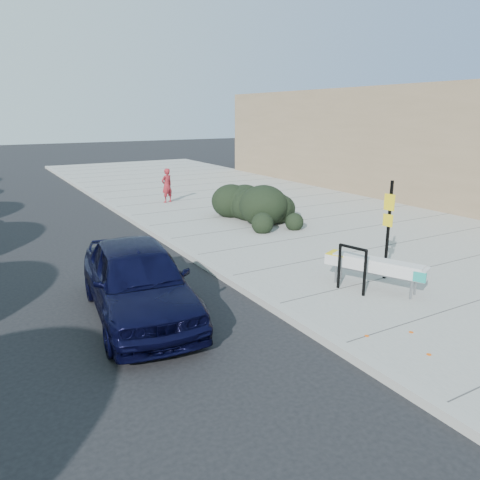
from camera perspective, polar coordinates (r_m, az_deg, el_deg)
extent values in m
plane|color=black|center=(9.87, 4.30, -8.63)|extent=(120.00, 120.00, 0.00)
cube|color=gray|center=(16.88, 10.41, 1.61)|extent=(11.20, 50.00, 0.15)
cube|color=#9E9E99|center=(13.99, -7.34, -1.07)|extent=(0.22, 50.00, 0.17)
cylinder|color=gray|center=(10.61, 20.13, -5.69)|extent=(0.05, 0.05, 0.43)
cylinder|color=gray|center=(10.88, 20.58, -5.21)|extent=(0.05, 0.05, 0.43)
cylinder|color=gray|center=(11.14, 11.60, -4.06)|extent=(0.05, 0.05, 0.43)
cylinder|color=gray|center=(11.40, 12.23, -3.64)|extent=(0.05, 0.05, 0.43)
cylinder|color=gray|center=(10.78, 15.83, -3.96)|extent=(0.74, 1.59, 0.04)
cylinder|color=gray|center=(11.05, 16.37, -3.52)|extent=(0.74, 1.59, 0.04)
cube|color=#B2B2B2|center=(10.87, 16.16, -2.98)|extent=(1.34, 2.25, 0.24)
cube|color=yellow|center=(11.14, 11.90, -1.58)|extent=(0.61, 0.60, 0.02)
cube|color=teal|center=(10.40, 21.05, -4.24)|extent=(0.15, 0.26, 0.21)
cylinder|color=black|center=(10.40, 14.97, -3.96)|extent=(0.07, 0.07, 1.02)
cylinder|color=black|center=(10.73, 11.99, -3.17)|extent=(0.07, 0.07, 1.02)
cylinder|color=black|center=(10.41, 13.63, -0.91)|extent=(0.22, 0.65, 0.07)
cube|color=black|center=(11.46, 17.61, 1.10)|extent=(0.06, 0.06, 2.35)
cube|color=yellow|center=(11.28, 17.75, 4.40)|extent=(0.06, 0.27, 0.38)
cube|color=yellow|center=(11.36, 17.58, 2.30)|extent=(0.06, 0.25, 0.29)
ellipsoid|color=black|center=(17.34, 2.19, 5.12)|extent=(2.67, 4.45, 1.57)
imported|color=black|center=(9.57, -12.33, -4.74)|extent=(2.32, 4.72, 1.55)
imported|color=maroon|center=(20.91, -8.91, 6.59)|extent=(0.63, 0.52, 1.50)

